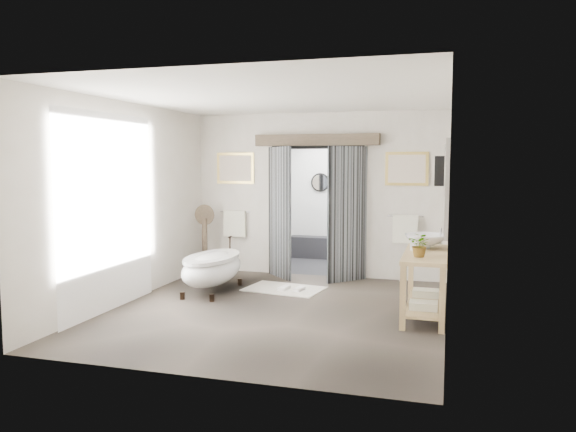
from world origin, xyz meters
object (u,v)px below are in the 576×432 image
object	(u,v)px
clawfoot_tub	(212,268)
basin	(426,241)
vanity	(423,278)
rug	(284,289)

from	to	relation	value
clawfoot_tub	basin	size ratio (longest dim) A/B	2.85
vanity	rug	world-z (taller)	vanity
clawfoot_tub	vanity	bearing A→B (deg)	-8.62
rug	basin	world-z (taller)	basin
vanity	basin	size ratio (longest dim) A/B	2.83
clawfoot_tub	rug	xyz separation A→B (m)	(1.03, 0.49, -0.38)
vanity	basin	distance (m)	0.58
rug	basin	bearing A→B (deg)	-15.30
clawfoot_tub	basin	world-z (taller)	basin
clawfoot_tub	vanity	distance (m)	3.27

